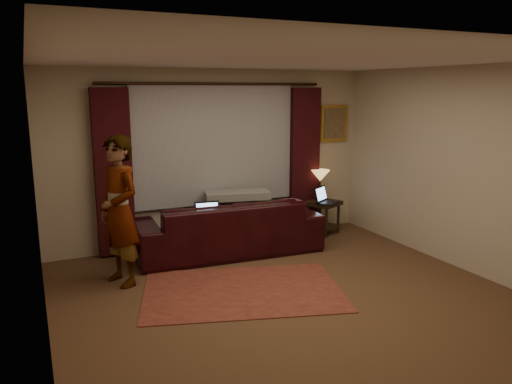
{
  "coord_description": "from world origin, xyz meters",
  "views": [
    {
      "loc": [
        -2.53,
        -4.53,
        2.3
      ],
      "look_at": [
        0.1,
        1.2,
        1.0
      ],
      "focal_mm": 35.0,
      "sensor_mm": 36.0,
      "label": 1
    }
  ],
  "objects_px": {
    "end_table": "(323,217)",
    "tiffany_lamp": "(320,185)",
    "laptop_table": "(328,195)",
    "person": "(119,211)",
    "sofa": "(227,217)",
    "laptop_sofa": "(209,213)"
  },
  "relations": [
    {
      "from": "sofa",
      "to": "laptop_table",
      "type": "bearing_deg",
      "value": -173.18
    },
    {
      "from": "person",
      "to": "laptop_table",
      "type": "bearing_deg",
      "value": 79.44
    },
    {
      "from": "laptop_sofa",
      "to": "end_table",
      "type": "distance_m",
      "value": 2.17
    },
    {
      "from": "tiffany_lamp",
      "to": "person",
      "type": "relative_size",
      "value": 0.27
    },
    {
      "from": "end_table",
      "to": "tiffany_lamp",
      "type": "distance_m",
      "value": 0.53
    },
    {
      "from": "end_table",
      "to": "tiffany_lamp",
      "type": "relative_size",
      "value": 1.09
    },
    {
      "from": "laptop_sofa",
      "to": "person",
      "type": "bearing_deg",
      "value": -156.82
    },
    {
      "from": "laptop_sofa",
      "to": "person",
      "type": "height_order",
      "value": "person"
    },
    {
      "from": "sofa",
      "to": "laptop_sofa",
      "type": "bearing_deg",
      "value": 29.78
    },
    {
      "from": "laptop_sofa",
      "to": "sofa",
      "type": "bearing_deg",
      "value": 32.18
    },
    {
      "from": "laptop_sofa",
      "to": "tiffany_lamp",
      "type": "bearing_deg",
      "value": 20.0
    },
    {
      "from": "person",
      "to": "end_table",
      "type": "bearing_deg",
      "value": 81.81
    },
    {
      "from": "end_table",
      "to": "person",
      "type": "xyz_separation_m",
      "value": [
        -3.35,
        -0.82,
        0.63
      ]
    },
    {
      "from": "tiffany_lamp",
      "to": "sofa",
      "type": "bearing_deg",
      "value": -167.99
    },
    {
      "from": "laptop_sofa",
      "to": "tiffany_lamp",
      "type": "xyz_separation_m",
      "value": [
        2.09,
        0.54,
        0.13
      ]
    },
    {
      "from": "sofa",
      "to": "end_table",
      "type": "distance_m",
      "value": 1.8
    },
    {
      "from": "sofa",
      "to": "end_table",
      "type": "height_order",
      "value": "sofa"
    },
    {
      "from": "laptop_sofa",
      "to": "end_table",
      "type": "bearing_deg",
      "value": 16.99
    },
    {
      "from": "tiffany_lamp",
      "to": "laptop_table",
      "type": "distance_m",
      "value": 0.29
    },
    {
      "from": "sofa",
      "to": "tiffany_lamp",
      "type": "distance_m",
      "value": 1.82
    },
    {
      "from": "laptop_table",
      "to": "person",
      "type": "xyz_separation_m",
      "value": [
        -3.34,
        -0.68,
        0.23
      ]
    },
    {
      "from": "end_table",
      "to": "person",
      "type": "height_order",
      "value": "person"
    }
  ]
}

